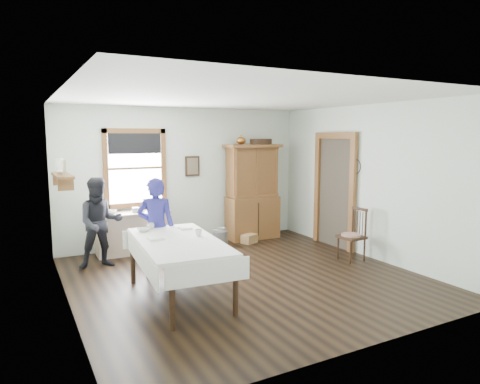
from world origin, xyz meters
The scene contains 20 objects.
room centered at (0.00, 0.00, 1.35)m, with size 5.01×5.01×2.70m.
window centered at (-1.00, 2.47, 1.63)m, with size 1.18×0.07×1.48m.
doorway centered at (2.46, 0.85, 1.16)m, with size 0.09×1.14×2.22m.
wall_shelf centered at (-2.37, 1.54, 1.57)m, with size 0.24×1.00×0.44m.
framed_picture centered at (0.15, 2.46, 1.55)m, with size 0.30×0.04×0.40m, color #372113.
rug_beater centered at (2.45, 0.30, 1.72)m, with size 0.27×0.27×0.01m, color black.
work_counter centered at (-1.15, 2.20, 0.38)m, with size 1.34×0.51×0.77m, color tan.
china_hutch centered at (1.38, 2.18, 0.99)m, with size 1.16×0.55×1.98m, color brown.
dining_table centered at (-1.17, -0.31, 0.40)m, with size 1.04×1.99×0.79m, color white.
spindle_chair centered at (2.07, -0.07, 0.46)m, with size 0.42×0.42×0.92m, color #372113.
pail centered at (0.45, 1.82, 0.16)m, with size 0.30×0.30×0.32m, color gray.
wicker_basket centered at (1.11, 1.83, 0.09)m, with size 0.30×0.21×0.18m, color #AC844E.
woman_blue centered at (-1.18, 0.64, 0.71)m, with size 0.52×0.34×1.42m, color navy.
figure_dark centered at (-1.83, 1.59, 0.69)m, with size 0.67×0.52×1.38m, color black.
table_cup_a centered at (-1.31, 0.50, 0.84)m, with size 0.11×0.11×0.09m, color silver.
table_cup_b centered at (-0.85, -0.22, 0.84)m, with size 0.10×0.10×0.09m, color silver.
table_bowl centered at (-1.44, 0.40, 0.82)m, with size 0.20×0.20×0.05m, color silver.
counter_book centered at (-1.12, 2.22, 0.78)m, with size 0.15×0.20×0.02m, color brown.
counter_bowl centered at (-1.52, 2.24, 0.80)m, with size 0.21×0.21×0.07m, color silver.
shelf_bowl centered at (-2.37, 1.55, 1.60)m, with size 0.22×0.22×0.05m, color silver.
Camera 1 is at (-3.04, -5.53, 2.15)m, focal length 32.00 mm.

